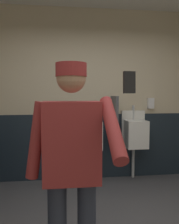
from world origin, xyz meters
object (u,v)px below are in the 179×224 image
at_px(urinal_middle, 135,133).
at_px(person, 72,159).
at_px(urinal_left, 91,134).
at_px(cell_phone, 129,82).
at_px(soap_dispenser, 151,103).

bearing_deg(urinal_middle, person, -119.99).
distance_m(urinal_left, urinal_middle, 0.75).
xyz_separation_m(cell_phone, soap_dispenser, (1.17, 2.59, -0.21)).
bearing_deg(urinal_middle, soap_dispenser, 21.26).
height_order(urinal_left, urinal_middle, same).
xyz_separation_m(urinal_left, cell_phone, (-0.12, -2.47, 0.71)).
height_order(person, soap_dispenser, person).
distance_m(urinal_left, person, 2.01).
bearing_deg(urinal_left, urinal_middle, 0.00).
distance_m(urinal_middle, person, 2.28).
xyz_separation_m(person, soap_dispenser, (1.44, 2.09, 0.32)).
bearing_deg(person, cell_phone, -61.65).
height_order(person, cell_phone, person).
height_order(urinal_middle, person, person).
bearing_deg(person, urinal_middle, 60.01).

